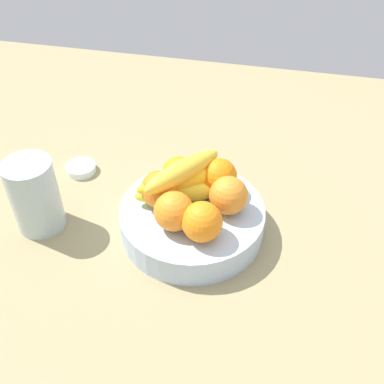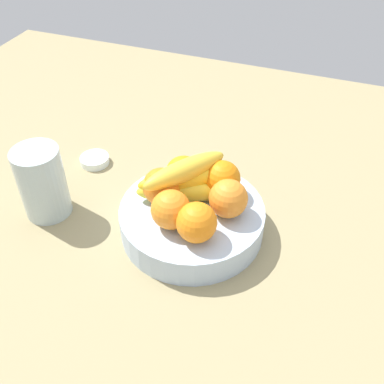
{
  "view_description": "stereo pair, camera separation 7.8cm",
  "coord_description": "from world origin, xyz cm",
  "px_view_note": "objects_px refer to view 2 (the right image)",
  "views": [
    {
      "loc": [
        -11.69,
        60.11,
        61.94
      ],
      "look_at": [
        1.68,
        1.69,
        9.51
      ],
      "focal_mm": 42.39,
      "sensor_mm": 36.0,
      "label": 1
    },
    {
      "loc": [
        -19.13,
        57.9,
        61.94
      ],
      "look_at": [
        1.68,
        1.69,
        9.51
      ],
      "focal_mm": 42.39,
      "sensor_mm": 36.0,
      "label": 2
    }
  ],
  "objects_px": {
    "orange_back_right": "(161,187)",
    "jar_lid": "(95,160)",
    "orange_front_left": "(197,222)",
    "orange_back_left": "(184,174)",
    "orange_top_stack": "(171,210)",
    "fruit_bowl": "(192,219)",
    "orange_front_right": "(228,199)",
    "thermos_tumbler": "(42,183)",
    "banana_bunch": "(184,180)",
    "orange_center": "(222,179)"
  },
  "relations": [
    {
      "from": "orange_back_right",
      "to": "orange_back_left",
      "type": "bearing_deg",
      "value": -117.4
    },
    {
      "from": "orange_center",
      "to": "orange_top_stack",
      "type": "bearing_deg",
      "value": 62.36
    },
    {
      "from": "orange_center",
      "to": "thermos_tumbler",
      "type": "distance_m",
      "value": 0.34
    },
    {
      "from": "orange_front_left",
      "to": "thermos_tumbler",
      "type": "bearing_deg",
      "value": -2.85
    },
    {
      "from": "orange_back_right",
      "to": "thermos_tumbler",
      "type": "relative_size",
      "value": 0.48
    },
    {
      "from": "fruit_bowl",
      "to": "thermos_tumbler",
      "type": "xyz_separation_m",
      "value": [
        0.28,
        0.05,
        0.04
      ]
    },
    {
      "from": "orange_top_stack",
      "to": "banana_bunch",
      "type": "xyz_separation_m",
      "value": [
        0.0,
        -0.07,
        0.01
      ]
    },
    {
      "from": "orange_back_right",
      "to": "orange_top_stack",
      "type": "bearing_deg",
      "value": 127.94
    },
    {
      "from": "orange_back_right",
      "to": "banana_bunch",
      "type": "height_order",
      "value": "banana_bunch"
    },
    {
      "from": "banana_bunch",
      "to": "orange_center",
      "type": "bearing_deg",
      "value": -149.51
    },
    {
      "from": "banana_bunch",
      "to": "fruit_bowl",
      "type": "bearing_deg",
      "value": 135.85
    },
    {
      "from": "fruit_bowl",
      "to": "orange_front_left",
      "type": "distance_m",
      "value": 0.09
    },
    {
      "from": "fruit_bowl",
      "to": "orange_back_right",
      "type": "bearing_deg",
      "value": -0.54
    },
    {
      "from": "orange_front_right",
      "to": "thermos_tumbler",
      "type": "height_order",
      "value": "thermos_tumbler"
    },
    {
      "from": "orange_front_left",
      "to": "orange_back_left",
      "type": "xyz_separation_m",
      "value": [
        0.07,
        -0.11,
        0.0
      ]
    },
    {
      "from": "orange_top_stack",
      "to": "jar_lid",
      "type": "bearing_deg",
      "value": -33.43
    },
    {
      "from": "orange_front_left",
      "to": "orange_top_stack",
      "type": "xyz_separation_m",
      "value": [
        0.05,
        -0.01,
        0.0
      ]
    },
    {
      "from": "orange_back_left",
      "to": "orange_back_right",
      "type": "bearing_deg",
      "value": 62.6
    },
    {
      "from": "orange_back_left",
      "to": "orange_back_right",
      "type": "distance_m",
      "value": 0.05
    },
    {
      "from": "orange_front_right",
      "to": "banana_bunch",
      "type": "xyz_separation_m",
      "value": [
        0.09,
        -0.01,
        0.01
      ]
    },
    {
      "from": "orange_center",
      "to": "thermos_tumbler",
      "type": "height_order",
      "value": "thermos_tumbler"
    },
    {
      "from": "fruit_bowl",
      "to": "orange_top_stack",
      "type": "distance_m",
      "value": 0.08
    },
    {
      "from": "banana_bunch",
      "to": "thermos_tumbler",
      "type": "distance_m",
      "value": 0.27
    },
    {
      "from": "orange_center",
      "to": "orange_back_left",
      "type": "xyz_separation_m",
      "value": [
        0.07,
        0.01,
        0.0
      ]
    },
    {
      "from": "orange_front_left",
      "to": "orange_back_right",
      "type": "relative_size",
      "value": 1.0
    },
    {
      "from": "orange_top_stack",
      "to": "thermos_tumbler",
      "type": "relative_size",
      "value": 0.48
    },
    {
      "from": "orange_back_right",
      "to": "orange_top_stack",
      "type": "relative_size",
      "value": 1.0
    },
    {
      "from": "orange_center",
      "to": "orange_front_right",
      "type": "bearing_deg",
      "value": 119.29
    },
    {
      "from": "thermos_tumbler",
      "to": "orange_back_right",
      "type": "bearing_deg",
      "value": -167.83
    },
    {
      "from": "orange_front_right",
      "to": "thermos_tumbler",
      "type": "xyz_separation_m",
      "value": [
        0.35,
        0.06,
        -0.02
      ]
    },
    {
      "from": "orange_back_right",
      "to": "orange_center",
      "type": "bearing_deg",
      "value": -148.48
    },
    {
      "from": "orange_front_right",
      "to": "orange_center",
      "type": "xyz_separation_m",
      "value": [
        0.03,
        -0.05,
        0.0
      ]
    },
    {
      "from": "orange_front_right",
      "to": "orange_center",
      "type": "distance_m",
      "value": 0.05
    },
    {
      "from": "thermos_tumbler",
      "to": "orange_front_right",
      "type": "bearing_deg",
      "value": -170.33
    },
    {
      "from": "orange_back_left",
      "to": "jar_lid",
      "type": "height_order",
      "value": "orange_back_left"
    },
    {
      "from": "orange_front_left",
      "to": "jar_lid",
      "type": "height_order",
      "value": "orange_front_left"
    },
    {
      "from": "orange_center",
      "to": "thermos_tumbler",
      "type": "bearing_deg",
      "value": 18.51
    },
    {
      "from": "orange_back_left",
      "to": "jar_lid",
      "type": "bearing_deg",
      "value": -16.47
    },
    {
      "from": "orange_back_left",
      "to": "orange_top_stack",
      "type": "bearing_deg",
      "value": 98.3
    },
    {
      "from": "banana_bunch",
      "to": "jar_lid",
      "type": "height_order",
      "value": "banana_bunch"
    },
    {
      "from": "orange_center",
      "to": "jar_lid",
      "type": "bearing_deg",
      "value": -10.91
    },
    {
      "from": "orange_center",
      "to": "orange_back_right",
      "type": "distance_m",
      "value": 0.11
    },
    {
      "from": "orange_front_left",
      "to": "banana_bunch",
      "type": "height_order",
      "value": "banana_bunch"
    },
    {
      "from": "orange_back_left",
      "to": "orange_back_right",
      "type": "relative_size",
      "value": 1.0
    },
    {
      "from": "orange_top_stack",
      "to": "thermos_tumbler",
      "type": "height_order",
      "value": "thermos_tumbler"
    },
    {
      "from": "orange_center",
      "to": "orange_top_stack",
      "type": "relative_size",
      "value": 1.0
    },
    {
      "from": "orange_back_right",
      "to": "jar_lid",
      "type": "relative_size",
      "value": 1.08
    },
    {
      "from": "orange_center",
      "to": "orange_back_right",
      "type": "height_order",
      "value": "same"
    },
    {
      "from": "orange_back_left",
      "to": "orange_top_stack",
      "type": "relative_size",
      "value": 1.0
    },
    {
      "from": "orange_top_stack",
      "to": "jar_lid",
      "type": "relative_size",
      "value": 1.08
    }
  ]
}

